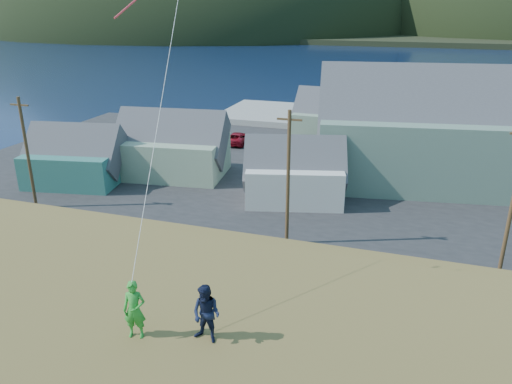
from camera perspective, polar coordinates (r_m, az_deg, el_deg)
ground at (r=32.57m, az=2.93°, el=-7.17°), size 900.00×900.00×0.00m
grass_strip at (r=30.86m, az=1.94°, el=-8.75°), size 110.00×8.00×0.10m
waterfront_lot at (r=47.90m, az=8.29°, el=2.06°), size 72.00×36.00×0.12m
wharf at (r=70.70m, az=6.83°, el=8.54°), size 26.00×14.00×0.90m
far_shore at (r=358.20m, az=17.67°, el=17.57°), size 900.00×320.00×2.00m
far_hills at (r=308.80m, az=24.31°, el=16.58°), size 760.00×265.00×143.00m
shed_teal at (r=47.13m, az=-20.01°, el=3.73°), size 9.19×7.16×6.54m
shed_palegreen_near at (r=47.09m, az=-9.66°, el=5.14°), size 10.90×7.61×7.44m
shed_white at (r=40.36m, az=4.43°, el=2.28°), size 9.18×7.19×6.47m
shed_palegreen_far at (r=58.62m, az=9.91°, el=8.27°), size 11.50×6.99×7.53m
utility_poles at (r=32.64m, az=-0.05°, el=1.74°), size 33.82×0.24×9.13m
parked_cars at (r=52.97m, az=2.64°, el=4.92°), size 25.55×12.08×1.45m
kite_flyer_green at (r=13.31m, az=-13.72°, el=-12.94°), size 0.65×0.51×1.59m
kite_flyer_navy at (r=12.86m, az=-5.70°, el=-13.71°), size 0.84×0.70×1.57m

